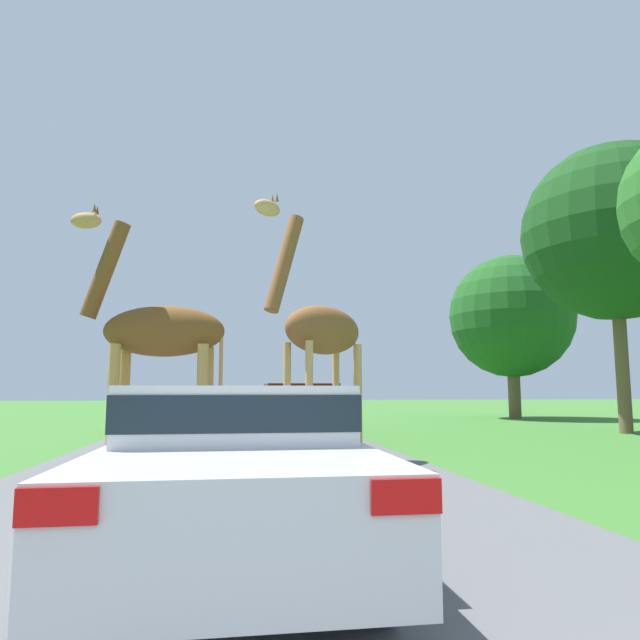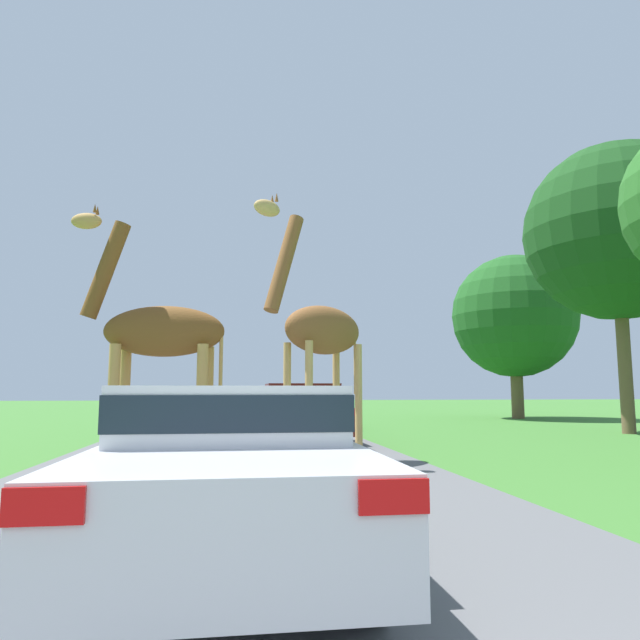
{
  "view_description": "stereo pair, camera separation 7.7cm",
  "coord_description": "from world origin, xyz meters",
  "px_view_note": "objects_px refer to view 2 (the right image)",
  "views": [
    {
      "loc": [
        -0.08,
        0.25,
        1.34
      ],
      "look_at": [
        1.59,
        11.06,
        2.69
      ],
      "focal_mm": 32.0,
      "sensor_mm": 36.0,
      "label": 1
    },
    {
      "loc": [
        0.0,
        0.24,
        1.34
      ],
      "look_at": [
        1.59,
        11.06,
        2.69
      ],
      "focal_mm": 32.0,
      "sensor_mm": 36.0,
      "label": 2
    }
  ],
  "objects_px": {
    "car_queue_left": "(301,411)",
    "car_far_ahead": "(312,408)",
    "tree_right_cluster": "(616,232)",
    "car_queue_right": "(208,403)",
    "car_verge_right": "(163,406)",
    "giraffe_companion": "(157,338)",
    "car_lead_maroon": "(231,462)",
    "giraffe_near_road": "(319,331)",
    "tree_left_edge": "(514,316)"
  },
  "relations": [
    {
      "from": "car_queue_left",
      "to": "car_queue_right",
      "type": "bearing_deg",
      "value": 103.27
    },
    {
      "from": "car_verge_right",
      "to": "car_far_ahead",
      "type": "bearing_deg",
      "value": -15.42
    },
    {
      "from": "car_queue_right",
      "to": "car_far_ahead",
      "type": "bearing_deg",
      "value": -60.54
    },
    {
      "from": "tree_right_cluster",
      "to": "car_queue_right",
      "type": "bearing_deg",
      "value": 140.93
    },
    {
      "from": "giraffe_near_road",
      "to": "car_queue_left",
      "type": "height_order",
      "value": "giraffe_near_road"
    },
    {
      "from": "car_lead_maroon",
      "to": "car_queue_right",
      "type": "relative_size",
      "value": 1.11
    },
    {
      "from": "giraffe_companion",
      "to": "tree_left_edge",
      "type": "bearing_deg",
      "value": -36.5
    },
    {
      "from": "giraffe_companion",
      "to": "car_lead_maroon",
      "type": "height_order",
      "value": "giraffe_companion"
    },
    {
      "from": "tree_right_cluster",
      "to": "tree_left_edge",
      "type": "bearing_deg",
      "value": 82.48
    },
    {
      "from": "car_verge_right",
      "to": "tree_right_cluster",
      "type": "relative_size",
      "value": 0.45
    },
    {
      "from": "car_far_ahead",
      "to": "tree_left_edge",
      "type": "xyz_separation_m",
      "value": [
        10.72,
        5.67,
        4.23
      ]
    },
    {
      "from": "giraffe_near_road",
      "to": "giraffe_companion",
      "type": "relative_size",
      "value": 1.04
    },
    {
      "from": "giraffe_near_road",
      "to": "car_verge_right",
      "type": "distance_m",
      "value": 11.91
    },
    {
      "from": "tree_left_edge",
      "to": "car_queue_right",
      "type": "bearing_deg",
      "value": 174.57
    },
    {
      "from": "giraffe_near_road",
      "to": "car_queue_left",
      "type": "bearing_deg",
      "value": -35.65
    },
    {
      "from": "giraffe_near_road",
      "to": "car_far_ahead",
      "type": "height_order",
      "value": "giraffe_near_road"
    },
    {
      "from": "car_lead_maroon",
      "to": "car_verge_right",
      "type": "xyz_separation_m",
      "value": [
        -2.6,
        16.89,
        0.02
      ]
    },
    {
      "from": "giraffe_near_road",
      "to": "car_lead_maroon",
      "type": "xyz_separation_m",
      "value": [
        -1.59,
        -5.87,
        -1.73
      ]
    },
    {
      "from": "giraffe_companion",
      "to": "car_queue_right",
      "type": "height_order",
      "value": "giraffe_companion"
    },
    {
      "from": "tree_left_edge",
      "to": "car_far_ahead",
      "type": "bearing_deg",
      "value": -152.14
    },
    {
      "from": "giraffe_companion",
      "to": "car_queue_left",
      "type": "xyz_separation_m",
      "value": [
        3.09,
        4.27,
        -1.48
      ]
    },
    {
      "from": "giraffe_near_road",
      "to": "car_lead_maroon",
      "type": "distance_m",
      "value": 6.32
    },
    {
      "from": "giraffe_companion",
      "to": "car_lead_maroon",
      "type": "xyz_separation_m",
      "value": [
        1.39,
        -5.64,
        -1.53
      ]
    },
    {
      "from": "car_queue_left",
      "to": "car_far_ahead",
      "type": "distance_m",
      "value": 5.6
    },
    {
      "from": "car_far_ahead",
      "to": "car_verge_right",
      "type": "bearing_deg",
      "value": 164.58
    },
    {
      "from": "car_verge_right",
      "to": "tree_right_cluster",
      "type": "xyz_separation_m",
      "value": [
        14.79,
        -5.33,
        5.69
      ]
    },
    {
      "from": "giraffe_near_road",
      "to": "car_far_ahead",
      "type": "bearing_deg",
      "value": -40.77
    },
    {
      "from": "giraffe_companion",
      "to": "car_queue_right",
      "type": "xyz_separation_m",
      "value": [
        0.13,
        16.84,
        -1.52
      ]
    },
    {
      "from": "car_queue_left",
      "to": "car_far_ahead",
      "type": "height_order",
      "value": "car_queue_left"
    },
    {
      "from": "car_lead_maroon",
      "to": "tree_left_edge",
      "type": "height_order",
      "value": "tree_left_edge"
    },
    {
      "from": "car_lead_maroon",
      "to": "tree_left_edge",
      "type": "xyz_separation_m",
      "value": [
        13.45,
        21.08,
        4.19
      ]
    },
    {
      "from": "giraffe_near_road",
      "to": "car_far_ahead",
      "type": "xyz_separation_m",
      "value": [
        1.15,
        9.55,
        -1.77
      ]
    },
    {
      "from": "giraffe_companion",
      "to": "car_verge_right",
      "type": "bearing_deg",
      "value": 13.51
    },
    {
      "from": "car_lead_maroon",
      "to": "giraffe_companion",
      "type": "bearing_deg",
      "value": 103.81
    },
    {
      "from": "car_queue_left",
      "to": "car_verge_right",
      "type": "bearing_deg",
      "value": 121.69
    },
    {
      "from": "tree_left_edge",
      "to": "tree_right_cluster",
      "type": "xyz_separation_m",
      "value": [
        -1.26,
        -9.52,
        1.52
      ]
    },
    {
      "from": "car_lead_maroon",
      "to": "car_far_ahead",
      "type": "relative_size",
      "value": 1.03
    },
    {
      "from": "tree_right_cluster",
      "to": "car_far_ahead",
      "type": "bearing_deg",
      "value": 157.82
    },
    {
      "from": "car_queue_left",
      "to": "car_far_ahead",
      "type": "xyz_separation_m",
      "value": [
        1.02,
        5.51,
        -0.09
      ]
    },
    {
      "from": "giraffe_near_road",
      "to": "car_queue_right",
      "type": "distance_m",
      "value": 16.94
    },
    {
      "from": "car_queue_left",
      "to": "car_verge_right",
      "type": "height_order",
      "value": "car_queue_left"
    },
    {
      "from": "giraffe_near_road",
      "to": "car_verge_right",
      "type": "xyz_separation_m",
      "value": [
        -4.19,
        11.02,
        -1.71
      ]
    },
    {
      "from": "car_verge_right",
      "to": "tree_right_cluster",
      "type": "distance_m",
      "value": 16.72
    },
    {
      "from": "car_lead_maroon",
      "to": "car_verge_right",
      "type": "height_order",
      "value": "car_verge_right"
    },
    {
      "from": "car_far_ahead",
      "to": "car_queue_right",
      "type": "bearing_deg",
      "value": 119.46
    },
    {
      "from": "car_queue_right",
      "to": "car_far_ahead",
      "type": "relative_size",
      "value": 0.93
    },
    {
      "from": "giraffe_near_road",
      "to": "tree_right_cluster",
      "type": "xyz_separation_m",
      "value": [
        10.6,
        5.69,
        3.98
      ]
    },
    {
      "from": "giraffe_near_road",
      "to": "car_queue_left",
      "type": "distance_m",
      "value": 4.38
    },
    {
      "from": "car_lead_maroon",
      "to": "giraffe_near_road",
      "type": "bearing_deg",
      "value": 74.87
    },
    {
      "from": "giraffe_near_road",
      "to": "car_queue_right",
      "type": "bearing_deg",
      "value": -24.21
    }
  ]
}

